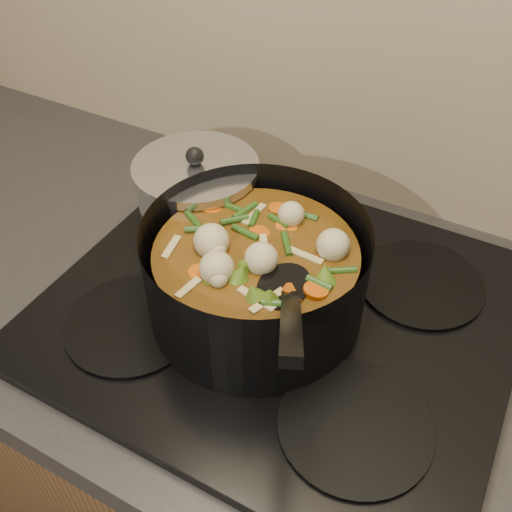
% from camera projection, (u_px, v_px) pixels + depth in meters
% --- Properties ---
extents(counter, '(2.64, 0.64, 0.91)m').
position_uv_depth(counter, '(274.00, 467.00, 1.12)').
color(counter, brown).
rests_on(counter, ground).
extents(stovetop, '(0.62, 0.54, 0.03)m').
position_uv_depth(stovetop, '(281.00, 308.00, 0.80)').
color(stovetop, black).
rests_on(stovetop, counter).
extents(stockpot, '(0.35, 0.38, 0.21)m').
position_uv_depth(stockpot, '(256.00, 275.00, 0.74)').
color(stockpot, black).
rests_on(stockpot, stovetop).
extents(saucepan, '(0.19, 0.19, 0.15)m').
position_uv_depth(saucepan, '(198.00, 198.00, 0.87)').
color(saucepan, silver).
rests_on(saucepan, stovetop).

